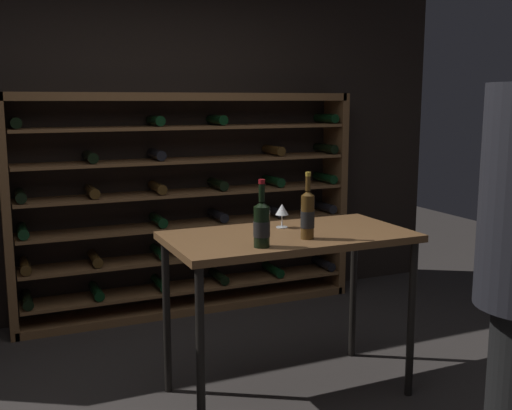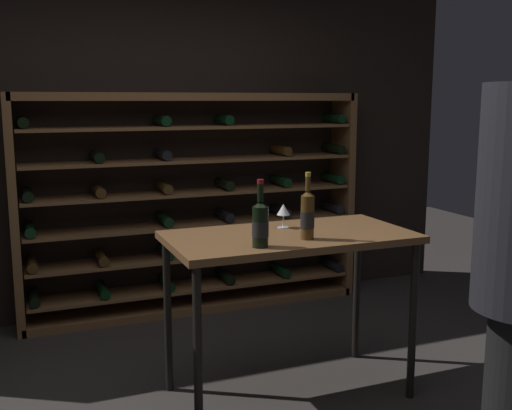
{
  "view_description": "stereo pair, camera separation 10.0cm",
  "coord_description": "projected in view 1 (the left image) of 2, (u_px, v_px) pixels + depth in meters",
  "views": [
    {
      "loc": [
        -1.09,
        -2.64,
        1.68
      ],
      "look_at": [
        0.21,
        0.29,
        1.12
      ],
      "focal_mm": 42.94,
      "sensor_mm": 36.0,
      "label": 1
    },
    {
      "loc": [
        -0.99,
        -2.68,
        1.68
      ],
      "look_at": [
        0.21,
        0.29,
        1.12
      ],
      "focal_mm": 42.94,
      "sensor_mm": 36.0,
      "label": 2
    }
  ],
  "objects": [
    {
      "name": "back_wall",
      "position": [
        137.0,
        123.0,
        4.76
      ],
      "size": [
        5.39,
        0.1,
        2.98
      ],
      "primitive_type": "cube",
      "color": "black",
      "rests_on": "ground"
    },
    {
      "name": "wine_rack",
      "position": [
        190.0,
        206.0,
        4.81
      ],
      "size": [
        2.72,
        0.32,
        1.73
      ],
      "color": "brown",
      "rests_on": "ground"
    },
    {
      "name": "tasting_table",
      "position": [
        289.0,
        250.0,
        3.4
      ],
      "size": [
        1.35,
        0.7,
        0.95
      ],
      "color": "brown",
      "rests_on": "ground"
    },
    {
      "name": "wine_bottle_green_slim",
      "position": [
        262.0,
        224.0,
        3.05
      ],
      "size": [
        0.08,
        0.08,
        0.34
      ],
      "color": "black",
      "rests_on": "tasting_table"
    },
    {
      "name": "wine_bottle_amber_reserve",
      "position": [
        308.0,
        215.0,
        3.23
      ],
      "size": [
        0.07,
        0.07,
        0.36
      ],
      "color": "#4C3314",
      "rests_on": "tasting_table"
    },
    {
      "name": "wine_glass_stemmed_right",
      "position": [
        282.0,
        211.0,
        3.52
      ],
      "size": [
        0.08,
        0.08,
        0.14
      ],
      "color": "silver",
      "rests_on": "tasting_table"
    }
  ]
}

